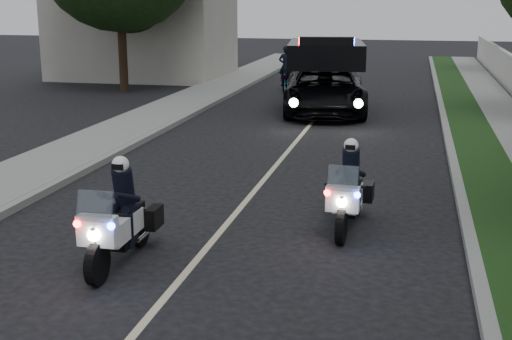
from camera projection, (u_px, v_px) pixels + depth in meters
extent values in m
cube|color=gray|center=(453.00, 162.00, 16.39)|extent=(0.20, 60.00, 0.15)
cube|color=#193814|center=(484.00, 164.00, 16.24)|extent=(1.20, 60.00, 0.16)
cube|color=gray|center=(130.00, 146.00, 18.15)|extent=(0.20, 60.00, 0.15)
cube|color=gray|center=(91.00, 144.00, 18.38)|extent=(2.00, 60.00, 0.16)
cube|color=#A8A396|center=(143.00, 5.00, 33.71)|extent=(8.00, 6.00, 7.00)
cube|color=#BFB78C|center=(283.00, 157.00, 17.28)|extent=(0.12, 50.00, 0.01)
imported|color=black|center=(324.00, 113.00, 23.89)|extent=(3.44, 6.12, 2.83)
imported|color=black|center=(286.00, 91.00, 29.37)|extent=(0.81, 1.93, 0.98)
imported|color=black|center=(286.00, 91.00, 29.37)|extent=(0.65, 0.46, 1.71)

